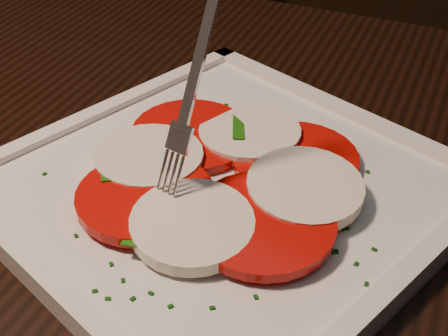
# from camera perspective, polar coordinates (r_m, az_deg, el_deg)

# --- Properties ---
(table) EXTENTS (1.28, 0.93, 0.75)m
(table) POSITION_cam_1_polar(r_m,az_deg,el_deg) (0.53, 4.85, -13.14)
(table) COLOR black
(table) RESTS_ON ground
(chair) EXTENTS (0.48, 0.48, 0.93)m
(chair) POSITION_cam_1_polar(r_m,az_deg,el_deg) (1.26, 13.86, 11.26)
(chair) COLOR black
(chair) RESTS_ON ground
(plate) EXTENTS (0.38, 0.38, 0.01)m
(plate) POSITION_cam_1_polar(r_m,az_deg,el_deg) (0.48, 0.00, -2.16)
(plate) COLOR white
(plate) RESTS_ON table
(caprese_salad) EXTENTS (0.26, 0.25, 0.02)m
(caprese_salad) POSITION_cam_1_polar(r_m,az_deg,el_deg) (0.47, -0.02, -0.64)
(caprese_salad) COLOR #C20504
(caprese_salad) RESTS_ON plate
(fork) EXTENTS (0.04, 0.08, 0.15)m
(fork) POSITION_cam_1_polar(r_m,az_deg,el_deg) (0.43, -1.94, 8.63)
(fork) COLOR white
(fork) RESTS_ON caprese_salad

